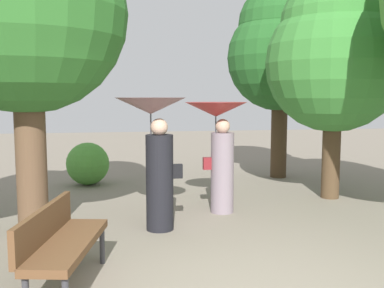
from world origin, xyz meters
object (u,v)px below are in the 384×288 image
object	(u,v)px
park_bench	(61,239)
tree_mid_right	(335,52)
person_right	(219,138)
person_left	(155,143)
tree_near_right	(281,48)

from	to	relation	value
park_bench	tree_mid_right	xyz separation A→B (m)	(4.54, 3.22, 2.22)
person_right	person_left	bearing A→B (deg)	130.67
person_left	tree_mid_right	world-z (taller)	tree_mid_right
person_left	tree_near_right	distance (m)	5.19
tree_mid_right	person_left	bearing A→B (deg)	-157.38
person_right	tree_mid_right	distance (m)	2.84
park_bench	tree_near_right	world-z (taller)	tree_near_right
person_left	person_right	distance (m)	1.35
person_left	park_bench	size ratio (longest dim) A/B	1.22
person_left	person_right	bearing A→B (deg)	-49.33
person_right	tree_near_right	xyz separation A→B (m)	(2.14, 2.86, 1.80)
person_right	tree_near_right	bearing A→B (deg)	-31.18
tree_mid_right	person_right	bearing A→B (deg)	-164.31
person_right	tree_mid_right	size ratio (longest dim) A/B	0.43
tree_near_right	person_left	bearing A→B (deg)	-131.73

